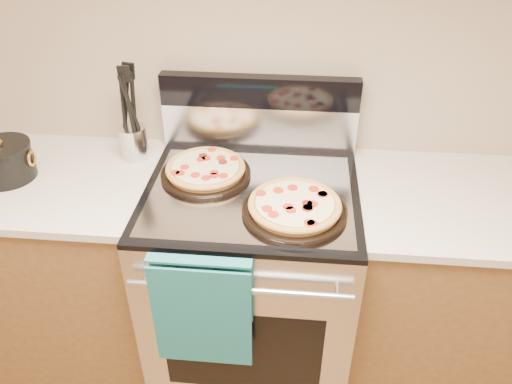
# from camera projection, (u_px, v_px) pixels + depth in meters

# --- Properties ---
(wall_back) EXTENTS (4.00, 0.00, 4.00)m
(wall_back) POSITION_uv_depth(u_px,v_px,m) (261.00, 38.00, 1.81)
(wall_back) COLOR tan
(wall_back) RESTS_ON ground
(range_body) EXTENTS (0.76, 0.68, 0.90)m
(range_body) POSITION_uv_depth(u_px,v_px,m) (252.00, 285.00, 2.04)
(range_body) COLOR #B7B7BC
(range_body) RESTS_ON ground
(oven_window) EXTENTS (0.56, 0.01, 0.40)m
(oven_window) POSITION_uv_depth(u_px,v_px,m) (243.00, 352.00, 1.76)
(oven_window) COLOR black
(oven_window) RESTS_ON range_body
(cooktop) EXTENTS (0.76, 0.68, 0.02)m
(cooktop) POSITION_uv_depth(u_px,v_px,m) (252.00, 192.00, 1.77)
(cooktop) COLOR black
(cooktop) RESTS_ON range_body
(backsplash_lower) EXTENTS (0.76, 0.06, 0.18)m
(backsplash_lower) POSITION_uv_depth(u_px,v_px,m) (259.00, 127.00, 1.97)
(backsplash_lower) COLOR silver
(backsplash_lower) RESTS_ON cooktop
(backsplash_upper) EXTENTS (0.76, 0.06, 0.12)m
(backsplash_upper) POSITION_uv_depth(u_px,v_px,m) (259.00, 91.00, 1.89)
(backsplash_upper) COLOR black
(backsplash_upper) RESTS_ON backsplash_lower
(oven_handle) EXTENTS (0.70, 0.03, 0.03)m
(oven_handle) POSITION_uv_depth(u_px,v_px,m) (239.00, 290.00, 1.53)
(oven_handle) COLOR silver
(oven_handle) RESTS_ON range_body
(dish_towel) EXTENTS (0.32, 0.05, 0.42)m
(dish_towel) POSITION_uv_depth(u_px,v_px,m) (203.00, 310.00, 1.60)
(dish_towel) COLOR #19517E
(dish_towel) RESTS_ON oven_handle
(foil_sheet) EXTENTS (0.70, 0.55, 0.01)m
(foil_sheet) POSITION_uv_depth(u_px,v_px,m) (251.00, 194.00, 1.74)
(foil_sheet) COLOR gray
(foil_sheet) RESTS_ON cooktop
(cabinet_left) EXTENTS (1.00, 0.62, 0.88)m
(cabinet_left) POSITION_uv_depth(u_px,v_px,m) (49.00, 267.00, 2.13)
(cabinet_left) COLOR brown
(cabinet_left) RESTS_ON ground
(countertop_left) EXTENTS (1.02, 0.64, 0.03)m
(countertop_left) POSITION_uv_depth(u_px,v_px,m) (20.00, 178.00, 1.88)
(countertop_left) COLOR beige
(countertop_left) RESTS_ON cabinet_left
(cabinet_right) EXTENTS (1.00, 0.62, 0.88)m
(cabinet_right) POSITION_uv_depth(u_px,v_px,m) (471.00, 296.00, 2.00)
(cabinet_right) COLOR brown
(cabinet_right) RESTS_ON ground
(countertop_right) EXTENTS (1.02, 0.64, 0.03)m
(countertop_right) POSITION_uv_depth(u_px,v_px,m) (503.00, 204.00, 1.74)
(countertop_right) COLOR beige
(countertop_right) RESTS_ON cabinet_right
(pepperoni_pizza_back) EXTENTS (0.39, 0.39, 0.04)m
(pepperoni_pizza_back) POSITION_uv_depth(u_px,v_px,m) (206.00, 170.00, 1.82)
(pepperoni_pizza_back) COLOR #A76F33
(pepperoni_pizza_back) RESTS_ON foil_sheet
(pepperoni_pizza_front) EXTENTS (0.45, 0.45, 0.05)m
(pepperoni_pizza_front) POSITION_uv_depth(u_px,v_px,m) (295.00, 207.00, 1.63)
(pepperoni_pizza_front) COLOR #A76F33
(pepperoni_pizza_front) RESTS_ON foil_sheet
(utensil_crock) EXTENTS (0.13, 0.13, 0.13)m
(utensil_crock) POSITION_uv_depth(u_px,v_px,m) (134.00, 142.00, 1.94)
(utensil_crock) COLOR silver
(utensil_crock) RESTS_ON countertop_left
(saucepan) EXTENTS (0.21, 0.21, 0.12)m
(saucepan) POSITION_uv_depth(u_px,v_px,m) (5.00, 163.00, 1.82)
(saucepan) COLOR black
(saucepan) RESTS_ON countertop_left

